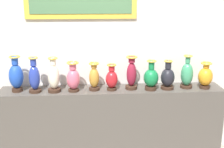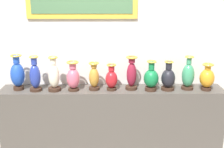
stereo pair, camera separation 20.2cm
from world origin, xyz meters
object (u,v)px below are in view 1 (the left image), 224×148
(vase_cobalt, at_px, (34,77))
(vase_emerald, at_px, (151,78))
(vase_sapphire, at_px, (16,76))
(vase_ochre, at_px, (94,77))
(vase_ivory, at_px, (54,77))
(vase_amber, at_px, (205,76))
(vase_onyx, at_px, (168,77))
(vase_rose, at_px, (73,78))
(vase_jade, at_px, (187,74))
(vase_crimson, at_px, (112,79))
(vase_burgundy, at_px, (131,74))

(vase_cobalt, xyz_separation_m, vase_emerald, (1.39, -0.01, -0.03))
(vase_sapphire, relative_size, vase_ochre, 1.27)
(vase_ivory, xyz_separation_m, vase_amber, (1.84, 0.00, -0.03))
(vase_emerald, relative_size, vase_onyx, 1.03)
(vase_rose, bearing_deg, vase_ochre, 6.25)
(vase_onyx, distance_m, vase_jade, 0.25)
(vase_sapphire, height_order, vase_onyx, vase_sapphire)
(vase_sapphire, distance_m, vase_ochre, 0.93)
(vase_crimson, bearing_deg, vase_cobalt, -179.25)
(vase_sapphire, height_order, vase_ochre, vase_sapphire)
(vase_emerald, distance_m, vase_onyx, 0.21)
(vase_cobalt, relative_size, vase_onyx, 1.19)
(vase_burgundy, bearing_deg, vase_emerald, -12.58)
(vase_jade, bearing_deg, vase_ochre, -179.42)
(vase_ivory, height_order, vase_emerald, vase_ivory)
(vase_cobalt, bearing_deg, vase_amber, -0.06)
(vase_sapphire, distance_m, vase_cobalt, 0.22)
(vase_cobalt, height_order, vase_emerald, vase_cobalt)
(vase_crimson, bearing_deg, vase_rose, -178.62)
(vase_burgundy, bearing_deg, vase_sapphire, -179.92)
(vase_rose, distance_m, vase_onyx, 1.15)
(vase_rose, relative_size, vase_onyx, 1.01)
(vase_cobalt, distance_m, vase_ivory, 0.23)
(vase_sapphire, height_order, vase_rose, vase_sapphire)
(vase_cobalt, relative_size, vase_burgundy, 1.03)
(vase_sapphire, height_order, vase_amber, vase_sapphire)
(vase_sapphire, xyz_separation_m, vase_burgundy, (1.38, 0.00, -0.00))
(vase_cobalt, relative_size, vase_crimson, 1.31)
(vase_cobalt, relative_size, vase_jade, 1.03)
(vase_jade, bearing_deg, vase_burgundy, 179.79)
(vase_cobalt, height_order, vase_burgundy, vase_cobalt)
(vase_rose, height_order, vase_burgundy, vase_burgundy)
(vase_onyx, bearing_deg, vase_ochre, 179.16)
(vase_jade, height_order, vase_amber, vase_jade)
(vase_cobalt, distance_m, vase_amber, 2.07)
(vase_jade, bearing_deg, vase_amber, -10.77)
(vase_jade, bearing_deg, vase_crimson, -178.29)
(vase_burgundy, height_order, vase_amber, vase_burgundy)
(vase_rose, bearing_deg, vase_crimson, 1.38)
(vase_sapphire, bearing_deg, vase_burgundy, 0.08)
(vase_jade, bearing_deg, vase_onyx, -174.26)
(vase_sapphire, bearing_deg, vase_rose, -3.35)
(vase_sapphire, distance_m, vase_emerald, 1.62)
(vase_ochre, relative_size, vase_crimson, 1.05)
(vase_burgundy, bearing_deg, vase_onyx, -3.53)
(vase_cobalt, bearing_deg, vase_crimson, 0.75)
(vase_cobalt, relative_size, vase_ivory, 1.01)
(vase_amber, bearing_deg, vase_crimson, 179.30)
(vase_rose, relative_size, vase_emerald, 0.98)
(vase_onyx, xyz_separation_m, vase_jade, (0.25, 0.02, 0.03))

